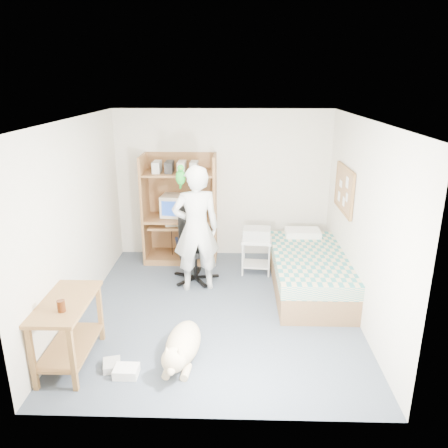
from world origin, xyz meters
The scene contains 21 objects.
floor centered at (0.00, 0.00, 0.00)m, with size 4.00×4.00×0.00m, color #414A58.
wall_back centered at (0.00, 2.00, 1.25)m, with size 3.60×0.02×2.50m, color silver.
wall_right centered at (1.80, 0.00, 1.25)m, with size 0.02×4.00×2.50m, color silver.
wall_left centered at (-1.80, 0.00, 1.25)m, with size 0.02×4.00×2.50m, color silver.
ceiling centered at (0.00, 0.00, 2.50)m, with size 3.60×4.00×0.02m, color white.
computer_hutch centered at (-0.70, 1.74, 0.82)m, with size 1.20×0.63×1.80m.
bed centered at (1.30, 0.62, 0.29)m, with size 1.02×2.02×0.66m.
side_desk centered at (-1.55, -1.20, 0.49)m, with size 0.50×1.00×0.75m.
corkboard centered at (1.77, 0.90, 1.45)m, with size 0.04×0.94×0.66m.
office_chair centered at (-0.40, 0.95, 0.40)m, with size 0.63×0.63×1.11m.
person centered at (-0.34, 0.64, 0.92)m, with size 0.67×0.44×1.84m, color white.
parrot centered at (-0.54, 0.65, 1.69)m, with size 0.14×0.24×0.37m.
dog centered at (-0.35, -1.13, 0.19)m, with size 0.44×1.14×0.43m.
printer_cart centered at (0.56, 1.20, 0.37)m, with size 0.50×0.42×0.56m.
printer centered at (0.56, 1.20, 0.65)m, with size 0.42×0.32×0.18m, color #B8B8B2.
crt_monitor centered at (-0.81, 1.75, 0.95)m, with size 0.42×0.44×0.36m.
keyboard centered at (-0.70, 1.58, 0.67)m, with size 0.45×0.16×0.03m, color beige.
pencil_cup centered at (-0.30, 1.65, 0.82)m, with size 0.08×0.08×0.12m, color yellow.
drink_glass centered at (-1.50, -1.41, 0.81)m, with size 0.08×0.08×0.12m, color #401C0A.
floor_box_a centered at (-0.90, -1.41, 0.05)m, with size 0.25×0.20×0.10m, color white.
floor_box_b centered at (-1.09, -1.30, 0.04)m, with size 0.18×0.22×0.08m, color beige.
Camera 1 is at (0.23, -5.22, 2.96)m, focal length 35.00 mm.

